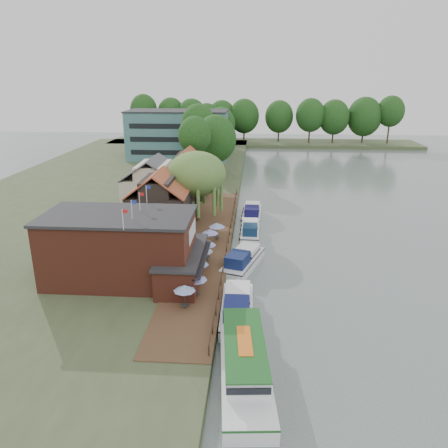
{
  "coord_description": "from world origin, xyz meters",
  "views": [
    {
      "loc": [
        -2.06,
        -42.5,
        21.72
      ],
      "look_at": [
        -6.0,
        12.0,
        3.0
      ],
      "focal_mm": 35.0,
      "sensor_mm": 36.0,
      "label": 1
    }
  ],
  "objects_px": {
    "umbrella_1": "(196,286)",
    "cruiser_2": "(250,229)",
    "umbrella_4": "(207,250)",
    "hotel_block": "(178,135)",
    "swan": "(231,356)",
    "umbrella_6": "(217,231)",
    "tour_boat": "(245,361)",
    "umbrella_0": "(185,297)",
    "cruiser_0": "(237,304)",
    "cruiser_3": "(252,211)",
    "umbrella_3": "(203,257)",
    "cottage_c": "(188,173)",
    "cottage_a": "(159,202)",
    "cottage_b": "(154,184)",
    "pub": "(139,247)",
    "umbrella_2": "(199,270)",
    "umbrella_5": "(210,238)",
    "willow": "(197,187)",
    "cruiser_1": "(243,258)"
  },
  "relations": [
    {
      "from": "umbrella_2",
      "to": "cruiser_1",
      "type": "distance_m",
      "value": 7.61
    },
    {
      "from": "pub",
      "to": "cruiser_3",
      "type": "bearing_deg",
      "value": 64.98
    },
    {
      "from": "tour_boat",
      "to": "willow",
      "type": "bearing_deg",
      "value": 98.22
    },
    {
      "from": "cottage_b",
      "to": "umbrella_5",
      "type": "height_order",
      "value": "cottage_b"
    },
    {
      "from": "umbrella_1",
      "to": "umbrella_0",
      "type": "bearing_deg",
      "value": -108.28
    },
    {
      "from": "swan",
      "to": "umbrella_6",
      "type": "bearing_deg",
      "value": 97.66
    },
    {
      "from": "umbrella_1",
      "to": "cruiser_0",
      "type": "xyz_separation_m",
      "value": [
        4.07,
        -1.43,
        -1.02
      ]
    },
    {
      "from": "umbrella_2",
      "to": "cruiser_2",
      "type": "relative_size",
      "value": 0.26
    },
    {
      "from": "umbrella_5",
      "to": "tour_boat",
      "type": "height_order",
      "value": "umbrella_5"
    },
    {
      "from": "umbrella_5",
      "to": "cruiser_1",
      "type": "xyz_separation_m",
      "value": [
        4.25,
        -3.4,
        -1.08
      ]
    },
    {
      "from": "cottage_a",
      "to": "willow",
      "type": "relative_size",
      "value": 0.82
    },
    {
      "from": "tour_boat",
      "to": "umbrella_0",
      "type": "bearing_deg",
      "value": 120.63
    },
    {
      "from": "cottage_b",
      "to": "hotel_block",
      "type": "bearing_deg",
      "value": 94.97
    },
    {
      "from": "cruiser_2",
      "to": "cruiser_1",
      "type": "bearing_deg",
      "value": -93.16
    },
    {
      "from": "umbrella_2",
      "to": "umbrella_5",
      "type": "distance_m",
      "value": 9.53
    },
    {
      "from": "cruiser_0",
      "to": "cruiser_3",
      "type": "xyz_separation_m",
      "value": [
        1.07,
        30.0,
        -0.07
      ]
    },
    {
      "from": "hotel_block",
      "to": "cottage_b",
      "type": "bearing_deg",
      "value": -85.03
    },
    {
      "from": "pub",
      "to": "cottage_c",
      "type": "bearing_deg",
      "value": 90.0
    },
    {
      "from": "pub",
      "to": "tour_boat",
      "type": "bearing_deg",
      "value": -50.53
    },
    {
      "from": "umbrella_2",
      "to": "cruiser_1",
      "type": "xyz_separation_m",
      "value": [
        4.39,
        6.12,
        -1.08
      ]
    },
    {
      "from": "umbrella_0",
      "to": "swan",
      "type": "bearing_deg",
      "value": -51.47
    },
    {
      "from": "umbrella_1",
      "to": "cruiser_2",
      "type": "bearing_deg",
      "value": 76.28
    },
    {
      "from": "umbrella_0",
      "to": "cottage_b",
      "type": "bearing_deg",
      "value": 107.46
    },
    {
      "from": "cottage_c",
      "to": "umbrella_2",
      "type": "relative_size",
      "value": 3.58
    },
    {
      "from": "pub",
      "to": "swan",
      "type": "height_order",
      "value": "pub"
    },
    {
      "from": "hotel_block",
      "to": "umbrella_1",
      "type": "bearing_deg",
      "value": -79.02
    },
    {
      "from": "umbrella_1",
      "to": "cruiser_2",
      "type": "distance_m",
      "value": 21.04
    },
    {
      "from": "umbrella_0",
      "to": "cruiser_3",
      "type": "relative_size",
      "value": 0.24
    },
    {
      "from": "umbrella_3",
      "to": "cottage_c",
      "type": "bearing_deg",
      "value": 101.69
    },
    {
      "from": "cottage_b",
      "to": "tour_boat",
      "type": "relative_size",
      "value": 0.72
    },
    {
      "from": "cruiser_0",
      "to": "willow",
      "type": "bearing_deg",
      "value": 104.85
    },
    {
      "from": "hotel_block",
      "to": "cruiser_2",
      "type": "xyz_separation_m",
      "value": [
        19.47,
        -54.24,
        -6.06
      ]
    },
    {
      "from": "umbrella_4",
      "to": "tour_boat",
      "type": "height_order",
      "value": "umbrella_4"
    },
    {
      "from": "willow",
      "to": "cottage_b",
      "type": "bearing_deg",
      "value": 146.31
    },
    {
      "from": "pub",
      "to": "willow",
      "type": "xyz_separation_m",
      "value": [
        3.5,
        20.0,
        1.56
      ]
    },
    {
      "from": "cottage_b",
      "to": "umbrella_6",
      "type": "relative_size",
      "value": 4.04
    },
    {
      "from": "cottage_b",
      "to": "cruiser_0",
      "type": "distance_m",
      "value": 33.65
    },
    {
      "from": "umbrella_1",
      "to": "umbrella_6",
      "type": "relative_size",
      "value": 1.0
    },
    {
      "from": "umbrella_5",
      "to": "swan",
      "type": "relative_size",
      "value": 5.4
    },
    {
      "from": "hotel_block",
      "to": "umbrella_1",
      "type": "relative_size",
      "value": 10.69
    },
    {
      "from": "cottage_a",
      "to": "umbrella_4",
      "type": "xyz_separation_m",
      "value": [
        7.55,
        -9.52,
        -2.96
      ]
    },
    {
      "from": "hotel_block",
      "to": "cruiser_3",
      "type": "distance_m",
      "value": 50.44
    },
    {
      "from": "hotel_block",
      "to": "cruiser_2",
      "type": "distance_m",
      "value": 57.95
    },
    {
      "from": "umbrella_6",
      "to": "pub",
      "type": "bearing_deg",
      "value": -120.78
    },
    {
      "from": "hotel_block",
      "to": "cruiser_1",
      "type": "distance_m",
      "value": 67.86
    },
    {
      "from": "hotel_block",
      "to": "umbrella_2",
      "type": "bearing_deg",
      "value": -78.58
    },
    {
      "from": "cottage_c",
      "to": "umbrella_5",
      "type": "distance_m",
      "value": 25.56
    },
    {
      "from": "umbrella_5",
      "to": "cruiser_2",
      "type": "bearing_deg",
      "value": 55.77
    },
    {
      "from": "umbrella_4",
      "to": "hotel_block",
      "type": "bearing_deg",
      "value": 102.52
    },
    {
      "from": "umbrella_0",
      "to": "umbrella_1",
      "type": "relative_size",
      "value": 1.0
    }
  ]
}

